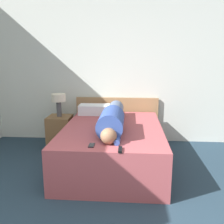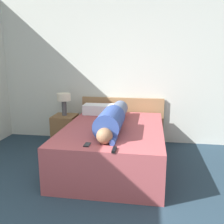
% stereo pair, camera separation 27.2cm
% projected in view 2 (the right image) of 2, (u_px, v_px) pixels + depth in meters
% --- Properties ---
extents(wall_back, '(5.32, 0.06, 2.60)m').
position_uv_depth(wall_back, '(111.00, 72.00, 4.59)').
color(wall_back, silver).
rests_on(wall_back, ground_plane).
extents(bed, '(1.40, 1.98, 0.58)m').
position_uv_depth(bed, '(114.00, 146.00, 3.66)').
color(bed, '#A84C51').
rests_on(bed, ground_plane).
extents(headboard, '(1.52, 0.04, 0.83)m').
position_uv_depth(headboard, '(122.00, 119.00, 4.68)').
color(headboard, '#A37A51').
rests_on(headboard, ground_plane).
extents(nightstand, '(0.40, 0.42, 0.55)m').
position_uv_depth(nightstand, '(65.00, 130.00, 4.47)').
color(nightstand, brown).
rests_on(nightstand, ground_plane).
extents(table_lamp, '(0.24, 0.24, 0.39)m').
position_uv_depth(table_lamp, '(64.00, 99.00, 4.35)').
color(table_lamp, '#4C4C51').
rests_on(table_lamp, nightstand).
extents(person_lying, '(0.33, 1.58, 0.33)m').
position_uv_depth(person_lying, '(113.00, 119.00, 3.48)').
color(person_lying, '#936B4C').
rests_on(person_lying, bed).
extents(pillow_near_headboard, '(0.60, 0.29, 0.17)m').
position_uv_depth(pillow_near_headboard, '(101.00, 109.00, 4.36)').
color(pillow_near_headboard, white).
rests_on(pillow_near_headboard, bed).
extents(tv_remote, '(0.04, 0.15, 0.02)m').
position_uv_depth(tv_remote, '(114.00, 150.00, 2.68)').
color(tv_remote, black).
rests_on(tv_remote, bed).
extents(cell_phone, '(0.06, 0.13, 0.01)m').
position_uv_depth(cell_phone, '(87.00, 145.00, 2.85)').
color(cell_phone, black).
rests_on(cell_phone, bed).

